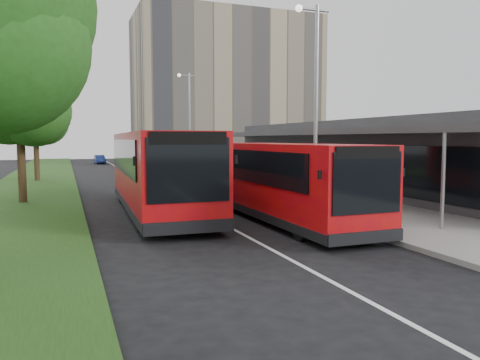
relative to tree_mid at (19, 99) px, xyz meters
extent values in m
plane|color=black|center=(7.01, -9.05, -4.76)|extent=(120.00, 120.00, 0.00)
cube|color=gray|center=(13.01, 10.95, -4.69)|extent=(5.00, 80.00, 0.15)
cube|color=#1D4315|center=(0.01, 10.95, -4.71)|extent=(5.00, 80.00, 0.10)
cube|color=silver|center=(7.01, 5.95, -4.76)|extent=(0.12, 70.00, 0.01)
cube|color=silver|center=(10.31, -11.05, -4.76)|extent=(0.12, 2.00, 0.01)
cube|color=silver|center=(10.31, -5.05, -4.76)|extent=(0.12, 2.00, 0.01)
cube|color=silver|center=(10.31, 0.95, -4.76)|extent=(0.12, 2.00, 0.01)
cube|color=silver|center=(10.31, 6.95, -4.76)|extent=(0.12, 2.00, 0.01)
cube|color=silver|center=(10.31, 12.95, -4.76)|extent=(0.12, 2.00, 0.01)
cube|color=silver|center=(10.31, 18.95, -4.76)|extent=(0.12, 2.00, 0.01)
cube|color=silver|center=(10.31, 24.95, -4.76)|extent=(0.12, 2.00, 0.01)
cube|color=silver|center=(10.31, 30.95, -4.76)|extent=(0.12, 2.00, 0.01)
cube|color=silver|center=(10.31, 36.95, -4.76)|extent=(0.12, 2.00, 0.01)
cube|color=tan|center=(21.01, 32.95, 4.24)|extent=(22.00, 12.00, 18.00)
cube|color=#2C2C2F|center=(18.01, -1.05, -2.76)|extent=(5.00, 26.00, 4.00)
cube|color=black|center=(15.49, -1.05, -3.16)|extent=(0.06, 24.00, 2.20)
cube|color=#2C2C2F|center=(14.21, -1.05, -1.46)|extent=(2.80, 26.00, 0.25)
cylinder|color=gray|center=(12.91, -12.05, -3.11)|extent=(0.12, 0.12, 3.30)
cylinder|color=gray|center=(12.91, 9.95, -3.11)|extent=(0.12, 0.12, 3.30)
cylinder|color=#302013|center=(0.01, -0.05, -2.96)|extent=(0.36, 0.36, 3.61)
sphere|color=#215115|center=(0.01, -0.05, 0.32)|extent=(4.59, 4.59, 4.59)
sphere|color=#215115|center=(0.61, -0.45, -0.50)|extent=(3.28, 3.28, 3.28)
sphere|color=#215115|center=(-0.49, 0.45, -0.25)|extent=(3.61, 3.61, 3.61)
cylinder|color=#302013|center=(0.01, 11.95, -3.00)|extent=(0.36, 0.36, 3.53)
sphere|color=#215115|center=(0.01, 11.95, 0.20)|extent=(4.49, 4.49, 4.49)
sphere|color=#215115|center=(0.61, 11.55, -0.60)|extent=(3.21, 3.21, 3.21)
sphere|color=#215115|center=(-0.49, 12.45, -0.36)|extent=(3.53, 3.53, 3.53)
cylinder|color=gray|center=(11.21, -7.05, -0.61)|extent=(0.16, 0.16, 8.00)
cylinder|color=gray|center=(11.01, -7.05, 3.19)|extent=(1.40, 0.10, 0.10)
sphere|color=silver|center=(10.41, -7.05, 3.19)|extent=(0.28, 0.28, 0.28)
cylinder|color=gray|center=(11.21, 12.95, -0.61)|extent=(0.16, 0.16, 8.00)
cylinder|color=gray|center=(11.01, 12.95, 3.19)|extent=(1.40, 0.10, 0.10)
sphere|color=silver|center=(10.41, 12.95, 3.19)|extent=(0.28, 0.28, 0.28)
cube|color=red|center=(9.25, -8.23, -3.19)|extent=(2.42, 9.86, 2.48)
cube|color=black|center=(9.25, -8.23, -4.41)|extent=(2.44, 9.88, 0.28)
cube|color=black|center=(9.29, -13.17, -2.94)|extent=(2.11, 0.07, 1.64)
cube|color=black|center=(9.22, -3.29, -2.80)|extent=(2.06, 0.07, 1.22)
cube|color=black|center=(8.06, -7.96, -2.75)|extent=(0.12, 8.43, 1.12)
cube|color=black|center=(10.44, -7.94, -2.75)|extent=(0.12, 8.43, 1.12)
cube|color=black|center=(9.29, -13.18, -4.39)|extent=(2.34, 0.10, 0.33)
cube|color=black|center=(9.29, -13.18, -2.14)|extent=(1.97, 0.06, 0.33)
cube|color=black|center=(7.98, -12.97, -2.70)|extent=(0.08, 0.08, 0.23)
cube|color=black|center=(10.60, -12.95, -2.70)|extent=(0.08, 0.08, 0.23)
cylinder|color=black|center=(8.30, -11.42, -4.34)|extent=(0.29, 0.85, 0.84)
cylinder|color=black|center=(10.26, -11.41, -4.34)|extent=(0.29, 0.85, 0.84)
cylinder|color=black|center=(8.25, -5.05, -4.34)|extent=(0.29, 0.85, 0.84)
cylinder|color=black|center=(10.21, -5.04, -4.34)|extent=(0.29, 0.85, 0.84)
cube|color=red|center=(5.37, -4.76, -2.97)|extent=(3.04, 11.34, 2.84)
cube|color=black|center=(5.37, -4.76, -4.36)|extent=(3.06, 11.36, 0.32)
cube|color=black|center=(5.19, -10.41, -2.67)|extent=(2.41, 0.13, 1.88)
cube|color=black|center=(5.55, 0.88, -2.51)|extent=(2.36, 0.13, 1.39)
cube|color=black|center=(4.02, -4.40, -2.46)|extent=(0.36, 9.65, 1.29)
cube|color=black|center=(6.74, -4.49, -2.46)|extent=(0.36, 9.65, 1.29)
cube|color=black|center=(5.19, -10.42, -4.34)|extent=(2.68, 0.17, 0.38)
cube|color=black|center=(5.19, -10.42, -1.76)|extent=(2.25, 0.11, 0.38)
cube|color=black|center=(3.70, -10.13, -2.41)|extent=(0.08, 0.08, 0.27)
cube|color=black|center=(6.70, -10.22, -2.41)|extent=(0.08, 0.08, 0.27)
cylinder|color=black|center=(4.13, -8.37, -4.28)|extent=(0.35, 0.97, 0.97)
cylinder|color=black|center=(6.38, -8.44, -4.28)|extent=(0.35, 0.97, 0.97)
cylinder|color=black|center=(4.36, -1.08, -4.28)|extent=(0.35, 0.97, 0.97)
cylinder|color=black|center=(6.61, -1.16, -4.28)|extent=(0.35, 0.97, 0.97)
cylinder|color=#372716|center=(12.65, 1.25, -4.20)|extent=(0.52, 0.52, 0.84)
cylinder|color=orange|center=(12.31, 8.63, -4.10)|extent=(0.19, 0.19, 1.03)
imported|color=#53180B|center=(9.28, 29.92, -4.08)|extent=(2.41, 4.29, 1.38)
imported|color=navy|center=(5.77, 35.47, -4.24)|extent=(1.28, 3.25, 1.05)
camera|label=1|loc=(1.89, -23.42, -1.79)|focal=35.00mm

